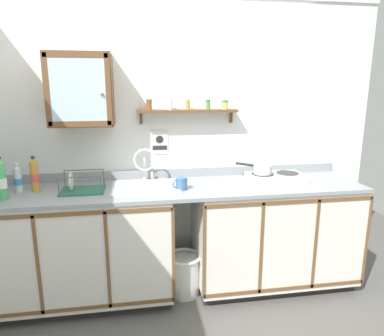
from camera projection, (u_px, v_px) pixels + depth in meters
name	position (u px, v px, depth m)	size (l,w,h in m)	color
floor	(186.00, 321.00, 2.67)	(6.15, 6.15, 0.00)	#565451
back_wall	(173.00, 140.00, 3.11)	(3.75, 0.07, 2.57)	white
lower_cabinet_run	(80.00, 248.00, 2.84)	(1.50, 0.65, 0.93)	black
lower_cabinet_run_right	(273.00, 235.00, 3.11)	(1.42, 0.65, 0.93)	black
countertop	(178.00, 188.00, 2.86)	(3.11, 0.67, 0.03)	gray
backsplash	(174.00, 173.00, 3.15)	(3.11, 0.02, 0.08)	gray
sink	(146.00, 188.00, 2.86)	(0.55, 0.47, 0.41)	silver
hot_plate_stove	(276.00, 178.00, 3.00)	(0.48, 0.29, 0.07)	silver
saucepan	(262.00, 169.00, 2.99)	(0.28, 0.26, 0.08)	silver
bottle_soda_green_0	(1.00, 180.00, 2.51)	(0.07, 0.07, 0.32)	#4CB266
bottle_juice_amber_1	(35.00, 176.00, 2.70)	(0.06, 0.06, 0.28)	gold
bottle_water_clear_2	(18.00, 179.00, 2.70)	(0.06, 0.06, 0.24)	silver
dish_rack	(81.00, 189.00, 2.73)	(0.34, 0.26, 0.16)	#26664C
mug	(181.00, 183.00, 2.77)	(0.13, 0.09, 0.10)	#3F6699
wall_cabinet	(81.00, 90.00, 2.72)	(0.49, 0.32, 0.57)	brown
spice_shelf	(187.00, 110.00, 2.98)	(0.87, 0.14, 0.22)	brown
warning_sign	(160.00, 143.00, 3.07)	(0.15, 0.01, 0.21)	silver
trash_bin	(184.00, 273.00, 2.99)	(0.30, 0.30, 0.37)	silver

